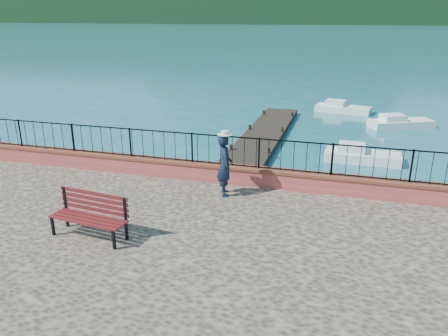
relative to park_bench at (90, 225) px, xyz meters
The scene contains 11 objects.
ground 3.92m from the park_bench, 11.57° to the left, with size 2000.00×2000.00×0.00m, color #19596B.
parapet 5.67m from the park_bench, 51.33° to the left, with size 28.00×0.46×0.58m, color #CB5249.
railing 5.71m from the park_bench, 51.33° to the left, with size 27.00×0.05×0.95m, color black.
dock 12.89m from the park_bench, 83.10° to the left, with size 2.00×16.00×0.30m, color #2D231C.
far_forest 300.84m from the park_bench, 89.33° to the left, with size 900.00×60.00×18.00m, color black.
park_bench is the anchor object (origin of this frame).
person 4.26m from the park_bench, 55.05° to the left, with size 0.67×0.44×1.85m, color black.
hat 4.50m from the park_bench, 55.05° to the left, with size 0.44×0.44×0.12m, color silver.
boat_1 13.39m from the park_bench, 60.36° to the left, with size 3.30×1.30×0.80m, color white.
boat_2 20.82m from the park_bench, 64.77° to the left, with size 3.69×1.30×0.80m, color white.
boat_4 22.89m from the park_bench, 76.19° to the left, with size 3.62×1.30×0.80m, color white.
Camera 1 is at (2.20, -8.96, 6.34)m, focal length 35.00 mm.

